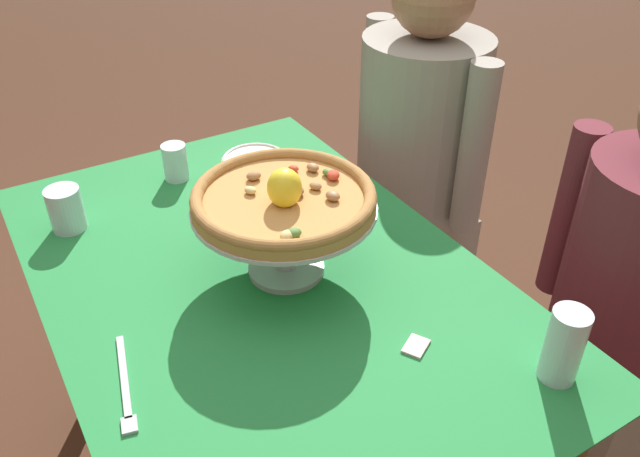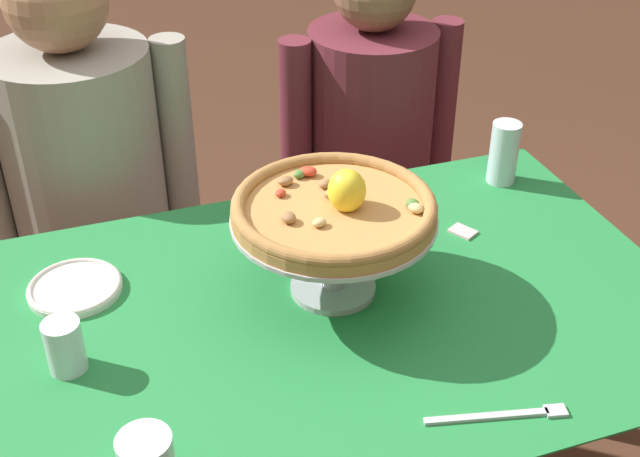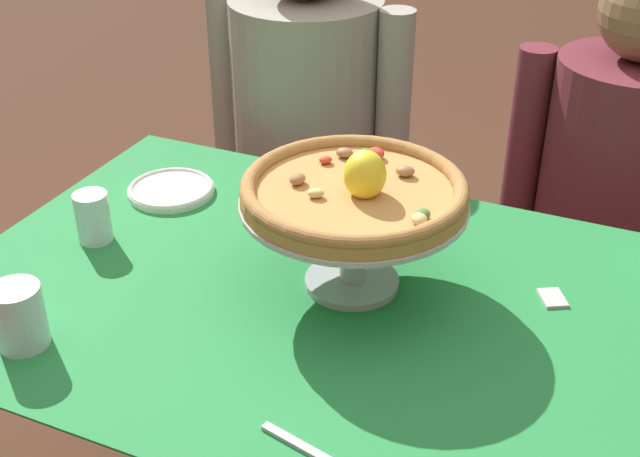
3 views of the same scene
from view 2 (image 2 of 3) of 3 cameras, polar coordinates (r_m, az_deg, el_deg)
name	(u,v)px [view 2 (image 2 of 3)]	position (r m, az deg, el deg)	size (l,w,h in m)	color
dining_table	(334,355)	(1.52, 0.95, -8.68)	(1.24, 0.82, 0.72)	brown
pizza_stand	(334,237)	(1.42, 0.94, -0.60)	(0.35, 0.35, 0.16)	#B7B7C1
pizza	(335,207)	(1.39, 1.01, 1.51)	(0.35, 0.35, 0.09)	#BC8447
water_glass_side_left	(65,349)	(1.37, -17.14, -7.93)	(0.06, 0.06, 0.09)	silver
water_glass_back_right	(503,157)	(1.83, 12.51, 4.85)	(0.06, 0.06, 0.14)	silver
side_plate	(75,287)	(1.55, -16.54, -3.90)	(0.17, 0.17, 0.02)	white
dinner_fork	(504,415)	(1.29, 12.56, -12.44)	(0.22, 0.07, 0.01)	#B7B7C1
sugar_packet	(463,231)	(1.66, 9.81, -0.20)	(0.05, 0.04, 0.01)	beige
diner_left	(93,210)	(2.04, -15.37, 1.25)	(0.51, 0.36, 1.20)	gray
diner_right	(368,173)	(2.22, 3.35, 3.83)	(0.48, 0.32, 1.13)	gray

